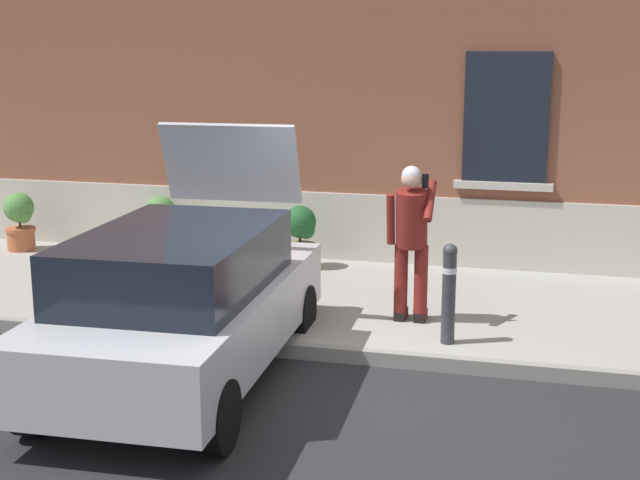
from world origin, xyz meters
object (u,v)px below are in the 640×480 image
person_on_phone (411,233)px  bollard_near_person (449,290)px  planter_olive (301,235)px  hatchback_car_silver (184,300)px  planter_cream (161,224)px  planter_terracotta (20,220)px

person_on_phone → bollard_near_person: bearing=-55.8°
bollard_near_person → planter_olive: (-2.29, 2.61, -0.11)m
hatchback_car_silver → planter_cream: (-2.10, 4.12, -0.19)m
planter_olive → planter_cream: bearing=173.9°
planter_cream → person_on_phone: bearing=-29.6°
hatchback_car_silver → person_on_phone: size_ratio=2.36×
planter_terracotta → planter_olive: 4.30m
hatchback_car_silver → person_on_phone: (1.86, 1.88, 0.35)m
hatchback_car_silver → person_on_phone: bearing=45.3°
bollard_near_person → planter_olive: 3.48m
person_on_phone → planter_olive: 2.76m
hatchback_car_silver → bollard_near_person: bearing=28.6°
planter_cream → planter_terracotta: bearing=-173.9°
planter_terracotta → person_on_phone: bearing=-18.2°
bollard_near_person → planter_olive: size_ratio=1.22×
planter_terracotta → planter_cream: size_ratio=1.00×
planter_olive → planter_terracotta: bearing=-180.0°
planter_terracotta → bollard_near_person: bearing=-21.6°
planter_cream → planter_olive: bearing=-6.1°
person_on_phone → planter_terracotta: 6.45m
person_on_phone → planter_cream: 4.58m
bollard_near_person → planter_cream: bearing=147.4°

